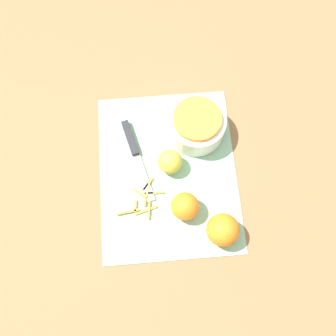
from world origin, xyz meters
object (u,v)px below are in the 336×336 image
lemon (170,161)px  orange_right (223,230)px  knife (133,146)px  orange_left (185,206)px  bowl_speckled (196,125)px

lemon → orange_right: bearing=30.7°
orange_right → knife: bearing=-140.5°
knife → orange_left: (0.19, 0.12, 0.03)m
orange_right → lemon: (-0.19, -0.11, -0.01)m
orange_left → lemon: orange_left is taller
bowl_speckled → orange_left: bowl_speckled is taller
bowl_speckled → lemon: bowl_speckled is taller
bowl_speckled → knife: bearing=-78.9°
knife → orange_left: 0.23m
orange_left → orange_right: (0.07, 0.09, 0.01)m
knife → orange_right: (0.26, 0.21, 0.03)m
bowl_speckled → lemon: (0.10, -0.08, -0.01)m
lemon → bowl_speckled: bearing=140.4°
bowl_speckled → lemon: bearing=-39.6°
knife → orange_right: size_ratio=2.87×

